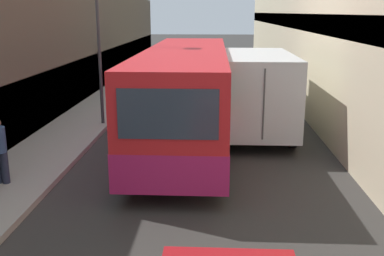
{
  "coord_description": "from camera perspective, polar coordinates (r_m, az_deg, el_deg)",
  "views": [
    {
      "loc": [
        0.46,
        0.68,
        4.26
      ],
      "look_at": [
        -0.07,
        10.93,
        1.6
      ],
      "focal_mm": 42.0,
      "sensor_mm": 36.0,
      "label": 1
    }
  ],
  "objects": [
    {
      "name": "ground_plane",
      "position": [
        14.95,
        1.08,
        -2.03
      ],
      "size": [
        150.0,
        150.0,
        0.0
      ],
      "primitive_type": "plane",
      "color": "#33302D"
    },
    {
      "name": "sidewalk_left",
      "position": [
        15.79,
        -16.22,
        -1.43
      ],
      "size": [
        2.3,
        60.0,
        0.15
      ],
      "color": "#9E998E",
      "rests_on": "ground_plane"
    },
    {
      "name": "bus",
      "position": [
        15.19,
        -0.71,
        4.58
      ],
      "size": [
        2.61,
        11.98,
        3.09
      ],
      "color": "red",
      "rests_on": "ground_plane"
    },
    {
      "name": "box_truck",
      "position": [
        16.59,
        7.87,
        5.0
      ],
      "size": [
        2.4,
        7.28,
        2.88
      ],
      "color": "silver",
      "rests_on": "ground_plane"
    },
    {
      "name": "panel_van",
      "position": [
        25.39,
        -1.84,
        7.42
      ],
      "size": [
        1.9,
        4.3,
        2.01
      ],
      "color": "navy",
      "rests_on": "ground_plane"
    }
  ]
}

